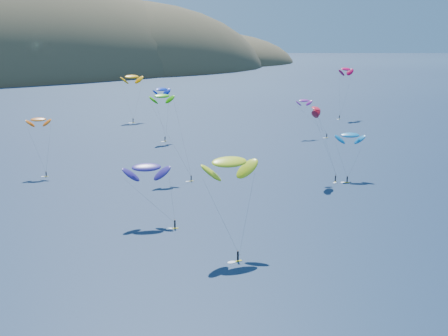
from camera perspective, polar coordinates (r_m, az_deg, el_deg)
name	(u,v)px	position (r m, az deg, el deg)	size (l,w,h in m)	color
kitesurfer_1	(38,120)	(193.44, -16.61, 4.26)	(7.61, 8.93, 18.07)	gold
kitesurfer_2	(229,162)	(121.51, 0.50, 0.55)	(12.11, 11.26, 20.65)	gold
kitesurfer_3	(162,96)	(182.83, -5.71, 6.55)	(7.79, 14.48, 25.46)	gold
kitesurfer_4	(161,89)	(242.11, -5.74, 7.17)	(9.08, 8.07, 21.80)	gold
kitesurfer_5	(350,135)	(184.70, 11.45, 2.96)	(10.87, 9.93, 14.65)	gold
kitesurfer_6	(304,101)	(250.29, 7.33, 6.12)	(9.61, 10.82, 16.21)	gold
kitesurfer_8	(346,69)	(306.67, 11.09, 8.86)	(13.03, 7.45, 25.86)	gold
kitesurfer_9	(316,109)	(180.26, 8.42, 5.37)	(8.45, 12.08, 22.47)	gold
kitesurfer_10	(146,167)	(140.88, -7.11, 0.06)	(11.18, 13.53, 15.16)	gold
kitesurfer_11	(132,77)	(295.10, -8.43, 8.26)	(10.82, 11.30, 23.20)	gold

